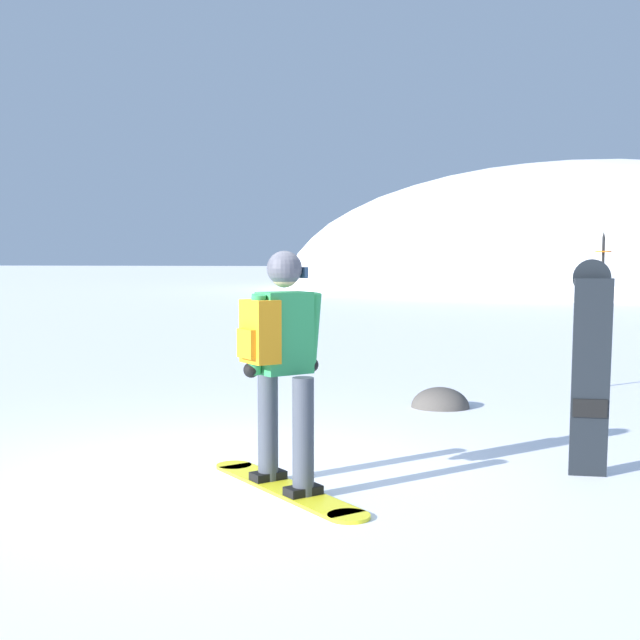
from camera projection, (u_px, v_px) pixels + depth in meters
name	position (u px, v px, depth m)	size (l,w,h in m)	color
ground_plane	(231.00, 478.00, 6.32)	(300.00, 300.00, 0.00)	white
ridge_peak_main	(582.00, 288.00, 45.17)	(32.09, 28.88, 13.41)	white
snowboarder_main	(281.00, 363.00, 5.92)	(1.36, 1.40, 1.71)	yellow
spare_snowboard	(591.00, 368.00, 6.28)	(0.28, 0.18, 1.66)	black
piste_marker_near	(602.00, 299.00, 10.69)	(0.20, 0.20, 2.00)	black
rock_dark	(440.00, 407.00, 9.32)	(0.65, 0.55, 0.45)	#4C4742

